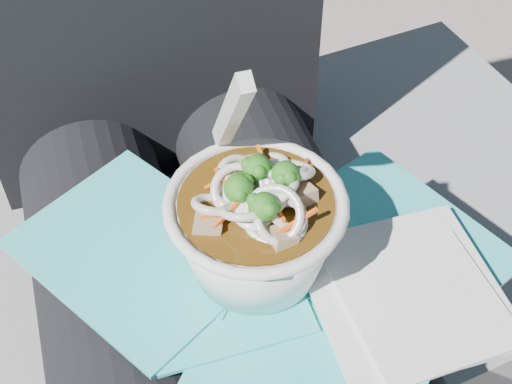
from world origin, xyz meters
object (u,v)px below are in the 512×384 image
object	(u,v)px
person_body	(197,235)
plastic_bag	(263,274)
lap	(225,333)
udon_bowl	(256,223)
stone_ledge	(201,358)

from	to	relation	value
person_body	plastic_bag	size ratio (longest dim) A/B	2.42
lap	plastic_bag	world-z (taller)	plastic_bag
plastic_bag	lap	bearing A→B (deg)	172.06
lap	plastic_bag	xyz separation A→B (m)	(0.03, -0.00, 0.08)
lap	udon_bowl	distance (m)	0.14
person_body	plastic_bag	world-z (taller)	person_body
stone_ledge	lap	world-z (taller)	lap
stone_ledge	udon_bowl	xyz separation A→B (m)	(0.03, -0.15, 0.43)
person_body	udon_bowl	bearing A→B (deg)	-72.02
lap	udon_bowl	bearing A→B (deg)	5.19
udon_bowl	person_body	bearing A→B (deg)	107.98
stone_ledge	udon_bowl	size ratio (longest dim) A/B	5.34
person_body	plastic_bag	xyz separation A→B (m)	(0.03, -0.10, 0.05)
stone_ledge	person_body	size ratio (longest dim) A/B	1.01
lap	plastic_bag	distance (m)	0.08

